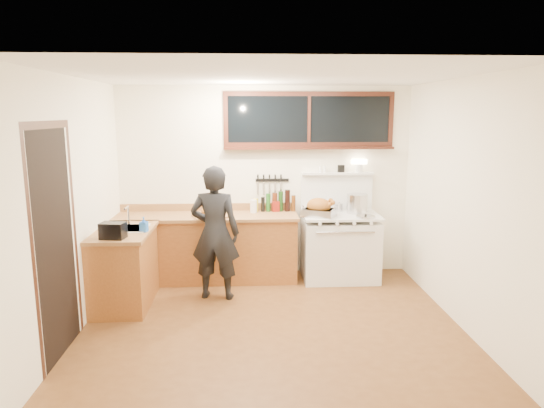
{
  "coord_description": "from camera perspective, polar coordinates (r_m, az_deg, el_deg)",
  "views": [
    {
      "loc": [
        -0.25,
        -4.91,
        2.23
      ],
      "look_at": [
        0.05,
        0.85,
        1.15
      ],
      "focal_mm": 32.0,
      "sensor_mm": 36.0,
      "label": 1
    }
  ],
  "objects": [
    {
      "name": "roast_turkey",
      "position": [
        6.38,
        5.56,
        -0.54
      ],
      "size": [
        0.51,
        0.46,
        0.24
      ],
      "color": "silver",
      "rests_on": "vintage_stove"
    },
    {
      "name": "pitcher",
      "position": [
        6.58,
        -2.19,
        -0.27
      ],
      "size": [
        0.12,
        0.12,
        0.18
      ],
      "color": "white",
      "rests_on": "counter_back"
    },
    {
      "name": "soap_bottle",
      "position": [
        5.71,
        -14.84,
        -2.33
      ],
      "size": [
        0.1,
        0.1,
        0.17
      ],
      "color": "blue",
      "rests_on": "counter_left"
    },
    {
      "name": "knife_strip",
      "position": [
        6.71,
        -0.12,
        2.74
      ],
      "size": [
        0.46,
        0.03,
        0.28
      ],
      "color": "black",
      "rests_on": "room_shell"
    },
    {
      "name": "left_doorway",
      "position": [
        4.83,
        -24.07,
        -4.05
      ],
      "size": [
        0.02,
        1.04,
        2.17
      ],
      "color": "black",
      "rests_on": "ground"
    },
    {
      "name": "sink_unit",
      "position": [
        5.95,
        -16.82,
        -3.29
      ],
      "size": [
        0.5,
        0.45,
        0.37
      ],
      "color": "white",
      "rests_on": "counter_left"
    },
    {
      "name": "man",
      "position": [
        5.88,
        -6.71,
        -3.39
      ],
      "size": [
        0.65,
        0.48,
        1.63
      ],
      "color": "black",
      "rests_on": "ground"
    },
    {
      "name": "back_window",
      "position": [
        6.68,
        4.38,
        9.16
      ],
      "size": [
        2.32,
        0.13,
        0.77
      ],
      "color": "black",
      "rests_on": "room_shell"
    },
    {
      "name": "vintage_stove",
      "position": [
        6.68,
        7.95,
        -4.78
      ],
      "size": [
        1.02,
        0.74,
        1.61
      ],
      "color": "white",
      "rests_on": "ground"
    },
    {
      "name": "pot_lid",
      "position": [
        6.41,
        10.95,
        -1.44
      ],
      "size": [
        0.26,
        0.26,
        0.04
      ],
      "color": "silver",
      "rests_on": "vintage_stove"
    },
    {
      "name": "counter_left",
      "position": [
        5.99,
        -16.97,
        -7.14
      ],
      "size": [
        0.64,
        1.09,
        0.9
      ],
      "color": "brown",
      "rests_on": "ground"
    },
    {
      "name": "coffee_tin",
      "position": [
        6.66,
        0.43,
        -0.27
      ],
      "size": [
        0.11,
        0.09,
        0.14
      ],
      "color": "maroon",
      "rests_on": "counter_back"
    },
    {
      "name": "saucepan",
      "position": [
        6.75,
        7.74,
        -0.37
      ],
      "size": [
        0.19,
        0.27,
        0.11
      ],
      "color": "silver",
      "rests_on": "vintage_stove"
    },
    {
      "name": "bottle_cluster",
      "position": [
        6.66,
        0.59,
        0.21
      ],
      "size": [
        0.58,
        0.07,
        0.3
      ],
      "color": "black",
      "rests_on": "counter_back"
    },
    {
      "name": "room_shell",
      "position": [
        4.95,
        -0.06,
        3.87
      ],
      "size": [
        4.1,
        3.6,
        2.65
      ],
      "color": "white",
      "rests_on": "ground"
    },
    {
      "name": "counter_back",
      "position": [
        6.63,
        -7.66,
        -5.03
      ],
      "size": [
        2.44,
        0.64,
        1.0
      ],
      "color": "brown",
      "rests_on": "ground"
    },
    {
      "name": "toaster",
      "position": [
        5.5,
        -18.21,
        -2.99
      ],
      "size": [
        0.28,
        0.21,
        0.18
      ],
      "color": "black",
      "rests_on": "counter_left"
    },
    {
      "name": "stockpot",
      "position": [
        6.66,
        9.97,
        0.06
      ],
      "size": [
        0.35,
        0.35,
        0.26
      ],
      "color": "silver",
      "rests_on": "vintage_stove"
    },
    {
      "name": "ground_plane",
      "position": [
        5.4,
        -0.06,
        -13.89
      ],
      "size": [
        4.0,
        3.5,
        0.02
      ],
      "primitive_type": "cube",
      "color": "#5B3518"
    },
    {
      "name": "cutting_board",
      "position": [
        6.36,
        -7.26,
        -1.05
      ],
      "size": [
        0.52,
        0.46,
        0.14
      ],
      "color": "olive",
      "rests_on": "counter_back"
    }
  ]
}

